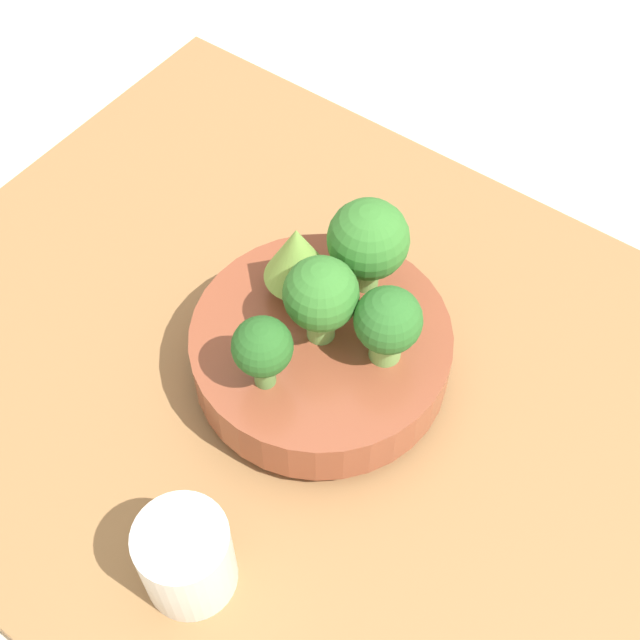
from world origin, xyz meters
TOP-DOWN VIEW (x-y plane):
  - ground_plane at (0.00, 0.00)m, footprint 6.00×6.00m
  - table at (0.00, 0.00)m, footprint 0.85×0.65m
  - bowl at (-0.00, 0.01)m, footprint 0.23×0.23m
  - broccoli_floret_front at (-0.01, -0.06)m, footprint 0.05×0.05m
  - broccoli_floret_right at (0.06, 0.03)m, footprint 0.06×0.06m
  - romanesco_piece_far at (-0.04, 0.04)m, footprint 0.06×0.06m
  - broccoli_floret_back at (-0.00, 0.08)m, footprint 0.07×0.07m
  - broccoli_floret_center at (-0.00, 0.01)m, footprint 0.06×0.06m
  - cup at (0.03, -0.21)m, footprint 0.07×0.07m

SIDE VIEW (x-z plane):
  - ground_plane at x=0.00m, z-range 0.00..0.00m
  - table at x=0.00m, z-range 0.00..0.05m
  - bowl at x=0.00m, z-range 0.05..0.12m
  - cup at x=0.03m, z-range 0.05..0.13m
  - broccoli_floret_right at x=0.06m, z-range 0.12..0.20m
  - broccoli_floret_front at x=-0.01m, z-range 0.12..0.20m
  - romanesco_piece_far at x=-0.04m, z-range 0.12..0.21m
  - broccoli_floret_center at x=0.00m, z-range 0.12..0.21m
  - broccoli_floret_back at x=0.00m, z-range 0.12..0.22m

